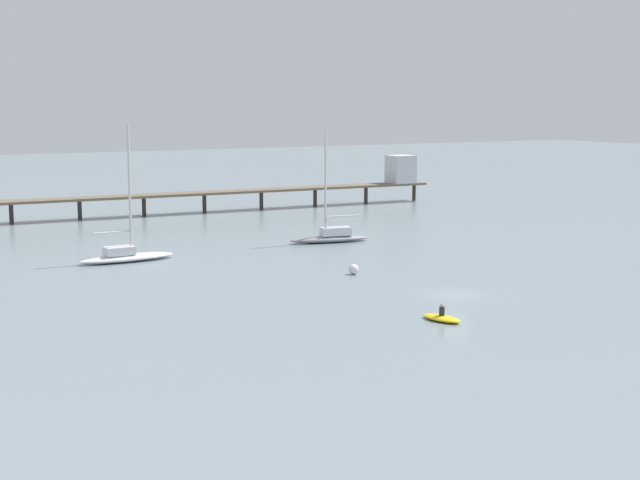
{
  "coord_description": "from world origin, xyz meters",
  "views": [
    {
      "loc": [
        -41.95,
        -54.38,
        14.12
      ],
      "look_at": [
        0.0,
        19.8,
        1.5
      ],
      "focal_mm": 53.24,
      "sensor_mm": 36.0,
      "label": 1
    }
  ],
  "objects_px": {
    "dinghy_yellow": "(442,318)",
    "mooring_buoy_near": "(354,269)",
    "pier": "(261,185)",
    "sailboat_white": "(125,254)",
    "sailboat_gray": "(331,235)"
  },
  "relations": [
    {
      "from": "sailboat_gray",
      "to": "sailboat_white",
      "type": "xyz_separation_m",
      "value": [
        -21.5,
        -0.94,
        -0.05
      ]
    },
    {
      "from": "sailboat_white",
      "to": "mooring_buoy_near",
      "type": "height_order",
      "value": "sailboat_white"
    },
    {
      "from": "pier",
      "to": "dinghy_yellow",
      "type": "distance_m",
      "value": 64.84
    },
    {
      "from": "sailboat_gray",
      "to": "sailboat_white",
      "type": "height_order",
      "value": "sailboat_white"
    },
    {
      "from": "pier",
      "to": "sailboat_gray",
      "type": "bearing_deg",
      "value": -102.65
    },
    {
      "from": "dinghy_yellow",
      "to": "mooring_buoy_near",
      "type": "xyz_separation_m",
      "value": [
        3.63,
        16.81,
        0.22
      ]
    },
    {
      "from": "sailboat_gray",
      "to": "dinghy_yellow",
      "type": "height_order",
      "value": "sailboat_gray"
    },
    {
      "from": "pier",
      "to": "sailboat_white",
      "type": "bearing_deg",
      "value": -132.83
    },
    {
      "from": "sailboat_white",
      "to": "dinghy_yellow",
      "type": "distance_m",
      "value": 33.79
    },
    {
      "from": "sailboat_gray",
      "to": "mooring_buoy_near",
      "type": "bearing_deg",
      "value": -114.1
    },
    {
      "from": "sailboat_gray",
      "to": "dinghy_yellow",
      "type": "bearing_deg",
      "value": -108.23
    },
    {
      "from": "pier",
      "to": "dinghy_yellow",
      "type": "relative_size",
      "value": 22.91
    },
    {
      "from": "sailboat_white",
      "to": "mooring_buoy_near",
      "type": "distance_m",
      "value": 20.88
    },
    {
      "from": "sailboat_gray",
      "to": "sailboat_white",
      "type": "relative_size",
      "value": 0.94
    },
    {
      "from": "sailboat_white",
      "to": "dinghy_yellow",
      "type": "relative_size",
      "value": 3.77
    }
  ]
}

